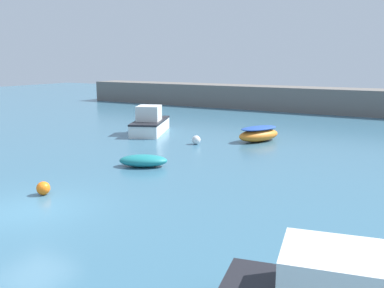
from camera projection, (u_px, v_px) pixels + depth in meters
The scene contains 8 objects.
ground_plane at pixel (31, 213), 14.86m from camera, with size 120.00×120.00×0.20m, color #38667F.
harbor_breakwater at pixel (301, 99), 42.93m from camera, with size 50.77×3.76×2.38m, color #66605B.
dinghy_near_pier at pixel (143, 161), 20.79m from camera, with size 2.63×2.15×0.57m.
rowboat_with_red_cover at pixel (259, 134), 27.15m from camera, with size 2.59×3.42×0.96m.
fishing_dinghy_green at pixel (151, 118), 35.37m from camera, with size 1.49×2.54×0.72m.
motorboat_with_cabin at pixel (150, 123), 30.10m from camera, with size 3.70×5.31×1.97m.
mooring_buoy_orange at pixel (43, 188), 16.44m from camera, with size 0.52×0.52×0.52m, color orange.
mooring_buoy_white at pixel (196, 140), 26.22m from camera, with size 0.54×0.54×0.54m, color white.
Camera 1 is at (11.88, -9.46, 5.14)m, focal length 40.00 mm.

